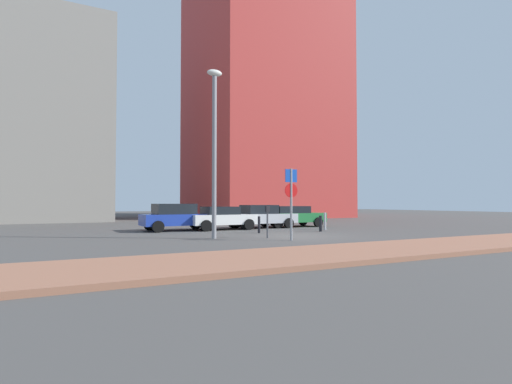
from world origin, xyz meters
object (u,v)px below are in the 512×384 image
object	(u,v)px
parked_car_white	(222,217)
traffic_bollard_near	(321,224)
parking_meter	(267,217)
traffic_bollard_far	(259,225)
parked_car_blue	(177,217)
parked_car_silver	(260,216)
parked_car_green	(291,216)
parking_sign_post	(291,195)
street_lamp	(214,140)
traffic_bollard_mid	(325,221)

from	to	relation	value
parked_car_white	traffic_bollard_near	distance (m)	5.84
parking_meter	traffic_bollard_far	xyz separation A→B (m)	(0.95, 2.70, -0.50)
parked_car_blue	traffic_bollard_near	size ratio (longest dim) A/B	4.71
traffic_bollard_far	parking_meter	bearing A→B (deg)	-109.34
parked_car_silver	parked_car_green	size ratio (longest dim) A/B	0.99
traffic_bollard_far	parked_car_white	bearing A→B (deg)	104.38
parked_car_blue	traffic_bollard_near	xyz separation A→B (m)	(7.06, -4.16, -0.37)
parked_car_white	parking_sign_post	bearing A→B (deg)	-87.91
parking_sign_post	traffic_bollard_far	xyz separation A→B (m)	(0.57, 4.13, -1.48)
parked_car_white	parking_meter	world-z (taller)	parking_meter
parked_car_blue	traffic_bollard_near	distance (m)	8.20
street_lamp	traffic_bollard_near	bearing A→B (deg)	11.20
parked_car_silver	parking_meter	distance (m)	6.90
parked_car_white	traffic_bollard_near	bearing A→B (deg)	-40.27
parking_sign_post	parked_car_blue	bearing A→B (deg)	110.25
parked_car_white	traffic_bollard_mid	xyz separation A→B (m)	(5.37, -2.94, -0.21)
parking_meter	traffic_bollard_mid	distance (m)	6.28
parked_car_white	traffic_bollard_mid	bearing A→B (deg)	-28.67
parking_meter	traffic_bollard_mid	size ratio (longest dim) A/B	1.42
traffic_bollard_near	traffic_bollard_far	world-z (taller)	traffic_bollard_far
traffic_bollard_mid	traffic_bollard_far	xyz separation A→B (m)	(-4.53, -0.34, -0.07)
street_lamp	parking_meter	bearing A→B (deg)	-21.15
parked_car_blue	parking_meter	world-z (taller)	parked_car_blue
parked_car_silver	traffic_bollard_near	world-z (taller)	parked_car_silver
parked_car_green	traffic_bollard_near	xyz separation A→B (m)	(-0.67, -4.25, -0.30)
parked_car_silver	parking_meter	bearing A→B (deg)	-114.42
parked_car_blue	traffic_bollard_far	size ratio (longest dim) A/B	4.69
parking_meter	parked_car_blue	bearing A→B (deg)	111.41
parking_sign_post	street_lamp	distance (m)	4.30
street_lamp	traffic_bollard_far	xyz separation A→B (m)	(3.19, 1.84, -4.00)
parked_car_silver	street_lamp	size ratio (longest dim) A/B	0.59
parking_meter	traffic_bollard_near	size ratio (longest dim) A/B	1.65
parked_car_blue	traffic_bollard_far	world-z (taller)	parked_car_blue
parking_sign_post	traffic_bollard_near	xyz separation A→B (m)	(4.18, 3.64, -1.48)
parking_sign_post	parked_car_white	bearing A→B (deg)	92.09
traffic_bollard_mid	street_lamp	bearing A→B (deg)	-164.25
street_lamp	traffic_bollard_far	world-z (taller)	street_lamp
parking_meter	traffic_bollard_near	xyz separation A→B (m)	(4.56, 2.21, -0.50)
traffic_bollard_mid	traffic_bollard_far	size ratio (longest dim) A/B	1.16
parked_car_silver	street_lamp	world-z (taller)	street_lamp
street_lamp	parked_car_silver	bearing A→B (deg)	46.75
parked_car_white	traffic_bollard_far	world-z (taller)	parked_car_white
street_lamp	parked_car_white	bearing A→B (deg)	65.33
parked_car_silver	traffic_bollard_mid	distance (m)	4.18
parked_car_green	traffic_bollard_near	bearing A→B (deg)	-98.97
parked_car_white	parked_car_silver	bearing A→B (deg)	6.21
traffic_bollard_mid	traffic_bollard_far	bearing A→B (deg)	-175.70
street_lamp	traffic_bollard_mid	size ratio (longest dim) A/B	7.41
parked_car_white	traffic_bollard_mid	distance (m)	6.13
parked_car_white	parked_car_silver	distance (m)	2.76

